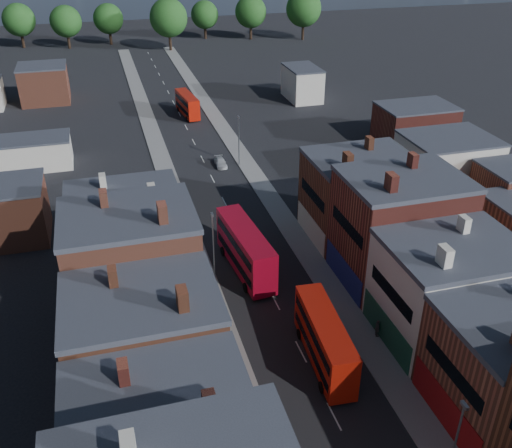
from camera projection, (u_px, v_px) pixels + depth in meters
pavement_west at (176, 201)px, 79.99m from camera, size 3.00×200.00×0.12m
pavement_east at (265, 190)px, 83.06m from camera, size 3.00×200.00×0.12m
lamp_post_1 at (456, 440)px, 38.46m from camera, size 0.25×0.70×8.12m
lamp_post_2 at (213, 242)px, 61.22m from camera, size 0.25×0.70×8.12m
lamp_post_3 at (239, 137)px, 88.89m from camera, size 0.25×0.70×8.12m
bus_0 at (245, 249)px, 63.43m from camera, size 3.94×12.52×5.32m
bus_1 at (325, 340)px, 50.61m from camera, size 3.36×11.17×4.76m
bus_2 at (187, 104)px, 111.68m from camera, size 3.30×10.02×4.25m
car_1 at (331, 348)px, 52.38m from camera, size 1.62×4.23×1.38m
car_2 at (242, 253)px, 66.97m from camera, size 2.32×4.14×1.09m
car_3 at (221, 163)px, 90.59m from camera, size 1.75×4.06×1.16m
ped_1 at (240, 408)px, 45.59m from camera, size 1.07×0.81×1.95m
ped_3 at (377, 328)px, 54.32m from camera, size 0.72×1.15×1.82m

